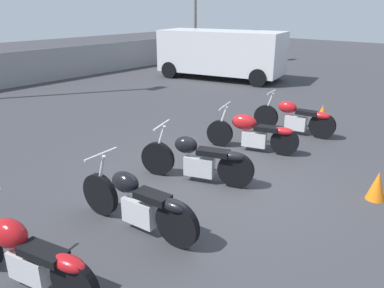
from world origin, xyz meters
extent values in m
plane|color=#38383D|center=(0.00, 0.00, 0.00)|extent=(60.00, 60.00, 0.00)
cylinder|color=black|center=(-3.25, -0.51, 0.30)|extent=(0.23, 0.60, 0.60)
cube|color=silver|center=(-3.39, 0.13, 0.27)|extent=(0.31, 0.56, 0.33)
ellipsoid|color=#AD1419|center=(-3.45, 0.37, 0.63)|extent=(0.39, 0.54, 0.34)
cube|color=black|center=(-3.34, -0.11, 0.55)|extent=(0.36, 0.60, 0.10)
ellipsoid|color=#AD1419|center=(-3.26, -0.46, 0.54)|extent=(0.29, 0.47, 0.16)
cylinder|color=silver|center=(-3.24, 0.01, 0.21)|extent=(0.20, 0.60, 0.07)
cylinder|color=black|center=(-1.90, 0.83, 0.33)|extent=(0.16, 0.66, 0.66)
cylinder|color=black|center=(-1.76, -0.61, 0.33)|extent=(0.16, 0.66, 0.66)
cube|color=silver|center=(-1.82, 0.04, 0.30)|extent=(0.25, 0.54, 0.36)
ellipsoid|color=black|center=(-1.85, 0.29, 0.69)|extent=(0.30, 0.48, 0.30)
cube|color=black|center=(-1.80, -0.20, 0.61)|extent=(0.29, 0.53, 0.10)
ellipsoid|color=black|center=(-1.77, -0.56, 0.59)|extent=(0.24, 0.46, 0.16)
cylinder|color=silver|center=(-1.89, 0.73, 1.01)|extent=(0.60, 0.09, 0.04)
cylinder|color=silver|center=(-1.89, 0.78, 0.67)|extent=(0.07, 0.26, 0.66)
cylinder|color=silver|center=(-1.69, -0.09, 0.23)|extent=(0.12, 0.57, 0.07)
cylinder|color=black|center=(-0.33, 1.17, 0.32)|extent=(0.31, 0.64, 0.64)
cylinder|color=black|center=(0.16, -0.24, 0.32)|extent=(0.31, 0.64, 0.64)
cube|color=silver|center=(-0.06, 0.39, 0.29)|extent=(0.37, 0.57, 0.35)
ellipsoid|color=black|center=(-0.14, 0.63, 0.67)|extent=(0.39, 0.49, 0.31)
cube|color=black|center=(0.03, 0.15, 0.59)|extent=(0.41, 0.61, 0.10)
ellipsoid|color=black|center=(0.15, -0.19, 0.58)|extent=(0.33, 0.48, 0.16)
cylinder|color=silver|center=(-0.30, 1.07, 0.99)|extent=(0.63, 0.25, 0.04)
cylinder|color=silver|center=(-0.31, 1.12, 0.66)|extent=(0.13, 0.26, 0.65)
cylinder|color=silver|center=(0.10, 0.29, 0.22)|extent=(0.31, 0.72, 0.07)
cylinder|color=black|center=(1.66, 1.18, 0.30)|extent=(0.27, 0.60, 0.59)
cylinder|color=black|center=(2.08, -0.20, 0.30)|extent=(0.27, 0.60, 0.59)
cube|color=silver|center=(1.89, 0.42, 0.27)|extent=(0.34, 0.56, 0.33)
ellipsoid|color=red|center=(1.82, 0.66, 0.63)|extent=(0.43, 0.60, 0.33)
cube|color=black|center=(1.96, 0.19, 0.54)|extent=(0.38, 0.55, 0.10)
ellipsoid|color=red|center=(2.06, -0.15, 0.53)|extent=(0.32, 0.48, 0.16)
cylinder|color=silver|center=(1.69, 1.09, 0.94)|extent=(0.71, 0.25, 0.04)
cylinder|color=silver|center=(1.67, 1.13, 0.62)|extent=(0.12, 0.25, 0.63)
cylinder|color=silver|center=(2.05, 0.32, 0.21)|extent=(0.23, 0.55, 0.07)
cylinder|color=black|center=(3.44, 1.01, 0.31)|extent=(0.19, 0.63, 0.62)
cylinder|color=black|center=(3.63, -0.40, 0.31)|extent=(0.19, 0.63, 0.62)
cube|color=silver|center=(3.54, 0.24, 0.28)|extent=(0.27, 0.53, 0.34)
ellipsoid|color=red|center=(3.51, 0.47, 0.65)|extent=(0.31, 0.49, 0.30)
cube|color=black|center=(3.58, 0.00, 0.58)|extent=(0.31, 0.53, 0.10)
ellipsoid|color=red|center=(3.63, -0.35, 0.56)|extent=(0.26, 0.46, 0.16)
cylinder|color=silver|center=(3.45, 0.91, 0.97)|extent=(0.55, 0.11, 0.04)
cylinder|color=silver|center=(3.44, 0.96, 0.64)|extent=(0.08, 0.26, 0.64)
cylinder|color=silver|center=(3.68, 0.11, 0.22)|extent=(0.17, 0.71, 0.07)
cube|color=silver|center=(8.45, 6.04, 1.14)|extent=(3.04, 5.52, 1.72)
cube|color=black|center=(7.92, 8.58, 1.53)|extent=(1.78, 0.40, 0.52)
cylinder|color=black|center=(7.10, 7.82, 0.35)|extent=(0.36, 0.73, 0.70)
cylinder|color=black|center=(8.97, 8.21, 0.35)|extent=(0.36, 0.73, 0.70)
cylinder|color=black|center=(7.92, 3.88, 0.35)|extent=(0.36, 0.73, 0.70)
cylinder|color=black|center=(9.79, 4.27, 0.35)|extent=(0.36, 0.73, 0.70)
cone|color=orange|center=(1.27, -2.26, 0.25)|extent=(0.30, 0.30, 0.49)
cone|color=orange|center=(5.03, 0.15, 0.23)|extent=(0.34, 0.34, 0.45)
camera|label=1|loc=(-4.87, -3.45, 3.01)|focal=35.00mm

